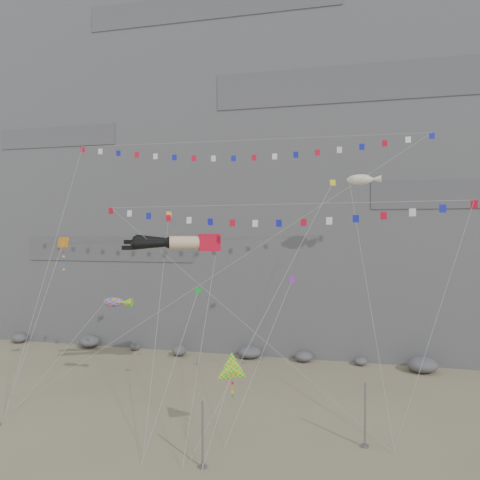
# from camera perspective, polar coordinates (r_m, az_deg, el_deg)

# --- Properties ---
(ground) EXTENTS (120.00, 120.00, 0.00)m
(ground) POSITION_cam_1_polar(r_m,az_deg,el_deg) (38.27, -4.72, -20.67)
(ground) COLOR gray
(ground) RESTS_ON ground
(cliff) EXTENTS (80.00, 28.00, 50.00)m
(cliff) POSITION_cam_1_polar(r_m,az_deg,el_deg) (67.54, 4.01, 10.30)
(cliff) COLOR slate
(cliff) RESTS_ON ground
(talus_boulders) EXTENTS (60.00, 3.00, 1.20)m
(talus_boulders) POSITION_cam_1_polar(r_m,az_deg,el_deg) (53.70, 1.19, -13.56)
(talus_boulders) COLOR slate
(talus_boulders) RESTS_ON ground
(anchor_pole_center) EXTENTS (0.12, 0.12, 4.02)m
(anchor_pole_center) POSITION_cam_1_polar(r_m,az_deg,el_deg) (30.35, -4.59, -22.56)
(anchor_pole_center) COLOR gray
(anchor_pole_center) RESTS_ON ground
(anchor_pole_right) EXTENTS (0.12, 0.12, 4.26)m
(anchor_pole_right) POSITION_cam_1_polar(r_m,az_deg,el_deg) (33.71, 15.00, -19.91)
(anchor_pole_right) COLOR gray
(anchor_pole_right) RESTS_ON ground
(legs_kite) EXTENTS (9.52, 14.33, 18.50)m
(legs_kite) POSITION_cam_1_polar(r_m,az_deg,el_deg) (40.29, -7.00, -0.29)
(legs_kite) COLOR red
(legs_kite) RESTS_ON ground
(flag_banner_upper) EXTENTS (33.38, 12.92, 30.46)m
(flag_banner_upper) POSITION_cam_1_polar(r_m,az_deg,el_deg) (44.97, 0.41, 12.03)
(flag_banner_upper) COLOR red
(flag_banner_upper) RESTS_ON ground
(flag_banner_lower) EXTENTS (28.95, 6.96, 19.29)m
(flag_banner_lower) POSITION_cam_1_polar(r_m,az_deg,el_deg) (36.67, 3.32, 4.31)
(flag_banner_lower) COLOR red
(flag_banner_lower) RESTS_ON ground
(harlequin_kite) EXTENTS (1.88, 7.55, 14.72)m
(harlequin_kite) POSITION_cam_1_polar(r_m,az_deg,el_deg) (43.18, -20.76, -0.32)
(harlequin_kite) COLOR red
(harlequin_kite) RESTS_ON ground
(fish_windsock) EXTENTS (7.26, 6.51, 11.30)m
(fish_windsock) POSITION_cam_1_polar(r_m,az_deg,el_deg) (42.08, -15.20, -7.35)
(fish_windsock) COLOR orange
(fish_windsock) RESTS_ON ground
(delta_kite) EXTENTS (2.15, 4.23, 6.77)m
(delta_kite) POSITION_cam_1_polar(r_m,az_deg,el_deg) (31.59, -0.96, -15.60)
(delta_kite) COLOR yellow
(delta_kite) RESTS_ON ground
(blimp_windsock) EXTENTS (4.02, 15.35, 24.08)m
(blimp_windsock) POSITION_cam_1_polar(r_m,az_deg,el_deg) (46.39, 14.42, 7.08)
(blimp_windsock) COLOR #EFE9C4
(blimp_windsock) RESTS_ON ground
(small_kite_a) EXTENTS (4.46, 14.20, 21.09)m
(small_kite_a) POSITION_cam_1_polar(r_m,az_deg,el_deg) (43.65, -8.70, 2.70)
(small_kite_a) COLOR orange
(small_kite_a) RESTS_ON ground
(small_kite_b) EXTENTS (3.92, 9.62, 13.96)m
(small_kite_b) POSITION_cam_1_polar(r_m,az_deg,el_deg) (38.32, 6.27, -5.08)
(small_kite_b) COLOR purple
(small_kite_b) RESTS_ON ground
(small_kite_c) EXTENTS (1.21, 9.67, 13.11)m
(small_kite_c) POSITION_cam_1_polar(r_m,az_deg,el_deg) (36.87, -5.20, -6.39)
(small_kite_c) COLOR green
(small_kite_c) RESTS_ON ground
(small_kite_d) EXTENTS (8.57, 14.16, 24.08)m
(small_kite_d) POSITION_cam_1_polar(r_m,az_deg,el_deg) (40.09, 10.90, 6.21)
(small_kite_d) COLOR yellow
(small_kite_d) RESTS_ON ground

